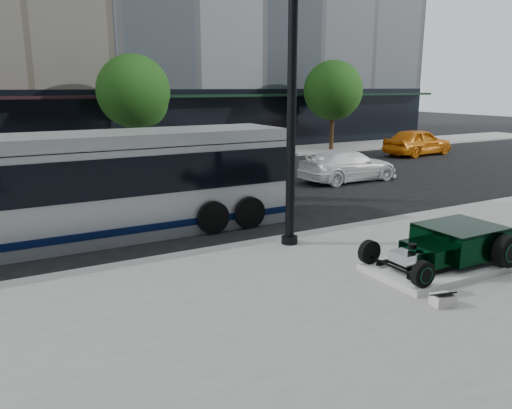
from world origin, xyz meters
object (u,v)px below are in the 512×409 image
transit_bus (79,187)px  yellow_taxi (418,142)px  lamppost (292,105)px  hot_rod (453,243)px  white_sedan (348,166)px

transit_bus → yellow_taxi: 22.93m
lamppost → transit_bus: 6.20m
hot_rod → yellow_taxi: size_ratio=0.67×
transit_bus → white_sedan: (12.14, 3.28, -0.79)m
white_sedan → yellow_taxi: (9.33, 4.73, 0.13)m
lamppost → white_sedan: (7.53, 6.78, -3.02)m
lamppost → white_sedan: 10.57m
hot_rod → lamppost: lamppost is taller
transit_bus → white_sedan: bearing=15.1°
lamppost → yellow_taxi: (16.86, 11.51, -2.89)m
lamppost → white_sedan: bearing=42.0°
yellow_taxi → transit_bus: bearing=104.6°
lamppost → transit_bus: bearing=142.8°
transit_bus → white_sedan: size_ratio=2.53×
white_sedan → yellow_taxi: 10.47m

